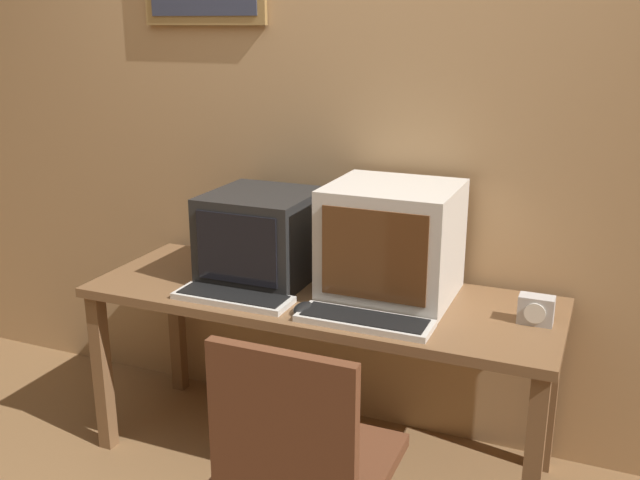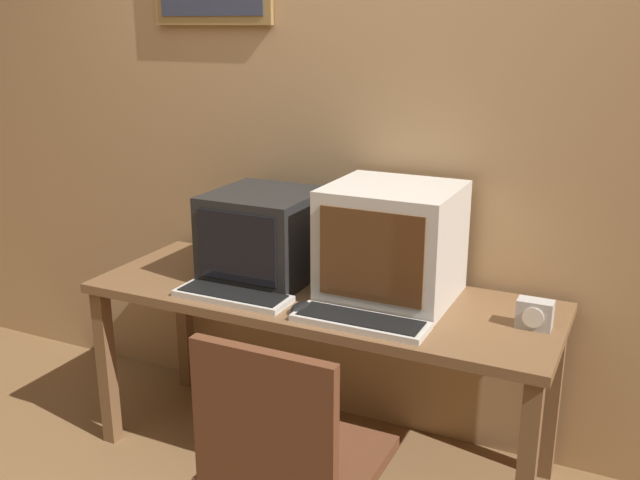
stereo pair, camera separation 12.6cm
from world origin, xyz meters
name	(u,v)px [view 1 (the left image)]	position (x,y,z in m)	size (l,w,h in m)	color
wall_back	(356,119)	(-0.01, 1.27, 1.31)	(8.00, 0.08, 2.60)	tan
desk	(320,313)	(0.00, 0.90, 0.62)	(1.76, 0.63, 0.70)	brown
monitor_left	(262,236)	(-0.28, 0.97, 0.87)	(0.40, 0.41, 0.34)	black
monitor_right	(392,241)	(0.25, 0.98, 0.91)	(0.45, 0.43, 0.42)	beige
keyboard_main	(233,297)	(-0.26, 0.71, 0.71)	(0.44, 0.15, 0.03)	beige
keyboard_side	(364,320)	(0.25, 0.69, 0.71)	(0.46, 0.15, 0.03)	beige
mouse_near_keyboard	(303,308)	(0.02, 0.70, 0.72)	(0.06, 0.10, 0.03)	black
desk_clock	(536,310)	(0.77, 0.92, 0.75)	(0.12, 0.07, 0.10)	#B7B2AD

